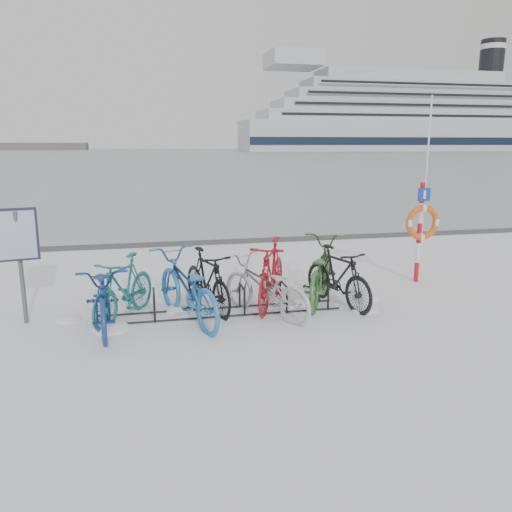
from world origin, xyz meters
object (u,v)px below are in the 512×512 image
lifebuoy_station (422,222)px  bike_rack (221,303)px  info_board (18,242)px  cruise_ferry (404,121)px

lifebuoy_station → bike_rack: bearing=-166.0°
info_board → cruise_ferry: (108.16, 189.95, 11.14)m
info_board → cruise_ferry: bearing=49.5°
bike_rack → lifebuoy_station: bearing=14.0°
info_board → cruise_ferry: cruise_ferry is taller
info_board → lifebuoy_station: size_ratio=0.50×
lifebuoy_station → cruise_ferry: 214.60m
bike_rack → lifebuoy_station: 4.45m
lifebuoy_station → info_board: bearing=-173.1°
bike_rack → lifebuoy_station: lifebuoy_station is taller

